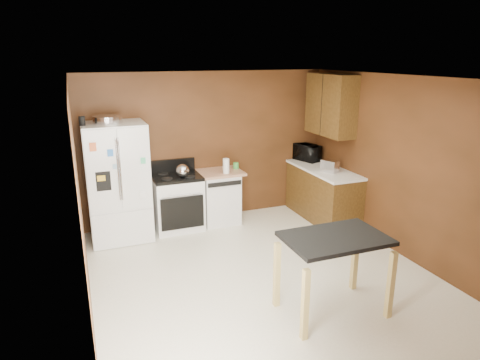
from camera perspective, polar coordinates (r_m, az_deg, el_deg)
floor at (r=5.72m, az=2.83°, el=-12.44°), size 4.50×4.50×0.00m
ceiling at (r=5.01m, az=3.25°, el=13.43°), size 4.50×4.50×0.00m
wall_back at (r=7.28m, az=-4.29°, el=4.42°), size 4.20×0.00×4.20m
wall_front at (r=3.45m, az=18.81°, el=-10.48°), size 4.20×0.00×4.20m
wall_left at (r=4.80m, az=-20.51°, el=-2.99°), size 0.00×4.50×4.50m
wall_right at (r=6.36m, az=20.55°, el=1.65°), size 0.00×4.50×4.50m
roasting_pan at (r=6.54m, az=-17.25°, el=7.73°), size 0.43×0.43×0.11m
pen_cup at (r=6.41m, az=-20.33°, el=7.40°), size 0.09×0.09×0.13m
kettle at (r=6.75m, az=-7.68°, el=1.23°), size 0.21×0.21×0.21m
paper_towel at (r=6.96m, az=-1.86°, el=1.89°), size 0.13×0.13×0.24m
green_canister at (r=7.26m, az=-0.55°, el=1.93°), size 0.12×0.12×0.10m
toaster at (r=7.16m, az=11.90°, el=1.84°), size 0.26×0.31×0.20m
microwave at (r=7.86m, az=8.94°, el=3.56°), size 0.46×0.56×0.27m
refrigerator at (r=6.71m, az=-15.98°, el=-0.31°), size 0.90×0.80×1.80m
gas_range at (r=7.03m, az=-8.36°, el=-2.83°), size 0.76×0.68×1.10m
dishwasher at (r=7.23m, az=-2.84°, el=-2.18°), size 0.78×0.63×0.89m
right_cabinets at (r=7.43m, az=11.26°, el=1.69°), size 0.63×1.58×2.45m
island at (r=4.74m, az=12.49°, el=-9.02°), size 1.11×0.73×0.91m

